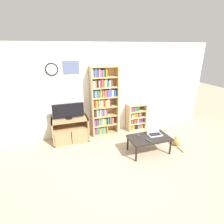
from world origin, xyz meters
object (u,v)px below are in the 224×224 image
at_px(television, 68,111).
at_px(coffee_table, 149,139).
at_px(remote_near_laptop, 148,141).
at_px(laptop, 154,132).
at_px(cat, 176,142).
at_px(tv_stand, 70,130).
at_px(remote_far_from_laptop, 138,135).
at_px(bookshelf_short, 135,117).
at_px(bookshelf_tall, 103,102).

relative_size(television, coffee_table, 0.81).
relative_size(coffee_table, remote_near_laptop, 6.02).
bearing_deg(television, coffee_table, -33.58).
bearing_deg(remote_near_laptop, coffee_table, -138.93).
relative_size(television, laptop, 2.33).
bearing_deg(cat, laptop, -158.21).
height_order(tv_stand, remote_far_from_laptop, tv_stand).
height_order(laptop, remote_near_laptop, laptop).
bearing_deg(bookshelf_short, tv_stand, -176.14).
bearing_deg(tv_stand, bookshelf_short, 3.86).
bearing_deg(remote_far_from_laptop, remote_near_laptop, 136.57).
relative_size(laptop, cat, 0.68).
distance_m(remote_near_laptop, cat, 1.06).
xyz_separation_m(remote_near_laptop, cat, (0.99, 0.21, -0.33)).
bearing_deg(bookshelf_tall, bookshelf_short, -0.93).
relative_size(tv_stand, remote_near_laptop, 5.75).
xyz_separation_m(coffee_table, laptop, (0.18, 0.09, 0.10)).
relative_size(remote_near_laptop, remote_far_from_laptop, 1.02).
bearing_deg(bookshelf_tall, laptop, -51.60).
xyz_separation_m(bookshelf_tall, remote_far_from_laptop, (0.57, -1.18, -0.57)).
bearing_deg(coffee_table, remote_far_from_laptop, 146.08).
bearing_deg(bookshelf_tall, remote_far_from_laptop, -64.09).
height_order(bookshelf_tall, coffee_table, bookshelf_tall).
distance_m(television, remote_far_from_laptop, 1.92).
bearing_deg(remote_far_from_laptop, coffee_table, 173.39).
height_order(bookshelf_short, coffee_table, bookshelf_short).
relative_size(remote_near_laptop, cat, 0.32).
bearing_deg(coffee_table, laptop, 27.18).
bearing_deg(bookshelf_tall, coffee_table, -59.17).
bearing_deg(laptop, coffee_table, -150.87).
bearing_deg(tv_stand, laptop, -28.90).
xyz_separation_m(bookshelf_tall, laptop, (0.98, -1.23, -0.52)).
distance_m(television, bookshelf_tall, 1.00).
xyz_separation_m(laptop, cat, (0.69, -0.04, -0.38)).
xyz_separation_m(coffee_table, remote_far_from_laptop, (-0.22, 0.15, 0.05)).
distance_m(remote_far_from_laptop, cat, 1.15).
xyz_separation_m(laptop, remote_near_laptop, (-0.30, -0.25, -0.05)).
bearing_deg(tv_stand, bookshelf_tall, 8.92).
bearing_deg(coffee_table, cat, 3.39).
height_order(tv_stand, coffee_table, tv_stand).
bearing_deg(bookshelf_short, remote_far_from_laptop, -112.10).
relative_size(bookshelf_short, remote_near_laptop, 5.04).
bearing_deg(coffee_table, television, 146.42).
height_order(remote_near_laptop, cat, remote_near_laptop).
bearing_deg(laptop, bookshelf_tall, 130.35).
bearing_deg(remote_far_from_laptop, television, -6.22).
height_order(bookshelf_short, remote_far_from_laptop, bookshelf_short).
bearing_deg(bookshelf_tall, remote_near_laptop, -65.39).
bearing_deg(remote_near_laptop, remote_far_from_laptop, -83.36).
bearing_deg(bookshelf_short, remote_near_laptop, -104.06).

